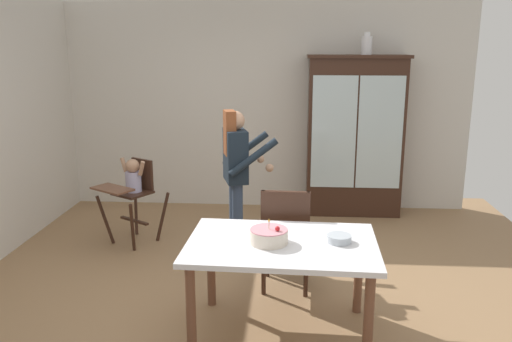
{
  "coord_description": "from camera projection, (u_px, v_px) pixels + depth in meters",
  "views": [
    {
      "loc": [
        0.36,
        -4.2,
        2.16
      ],
      "look_at": [
        0.02,
        0.7,
        0.95
      ],
      "focal_mm": 36.37,
      "sensor_mm": 36.0,
      "label": 1
    }
  ],
  "objects": [
    {
      "name": "serving_bowl",
      "position": [
        339.0,
        239.0,
        3.81
      ],
      "size": [
        0.18,
        0.18,
        0.05
      ],
      "primitive_type": "cylinder",
      "color": "#B2BCC6",
      "rests_on": "dining_table"
    },
    {
      "name": "adult_person",
      "position": [
        236.0,
        167.0,
        5.17
      ],
      "size": [
        0.6,
        0.59,
        1.53
      ],
      "rotation": [
        0.0,
        0.0,
        1.85
      ],
      "color": "#33425B",
      "rests_on": "ground_plane"
    },
    {
      "name": "birthday_cake",
      "position": [
        269.0,
        236.0,
        3.79
      ],
      "size": [
        0.28,
        0.28,
        0.19
      ],
      "color": "beige",
      "rests_on": "dining_table"
    },
    {
      "name": "dining_table",
      "position": [
        282.0,
        254.0,
        3.84
      ],
      "size": [
        1.43,
        0.98,
        0.74
      ],
      "color": "silver",
      "rests_on": "ground_plane"
    },
    {
      "name": "dining_chair_far_side",
      "position": [
        286.0,
        233.0,
        4.53
      ],
      "size": [
        0.46,
        0.46,
        0.96
      ],
      "rotation": [
        0.0,
        0.0,
        3.1
      ],
      "color": "#382116",
      "rests_on": "ground_plane"
    },
    {
      "name": "high_chair_with_toddler",
      "position": [
        133.0,
        186.0,
        5.65
      ],
      "size": [
        0.79,
        0.84,
        0.95
      ],
      "rotation": [
        0.0,
        0.0,
        -0.55
      ],
      "color": "#382116",
      "rests_on": "ground_plane"
    },
    {
      "name": "wall_back",
      "position": [
        265.0,
        107.0,
        6.84
      ],
      "size": [
        5.32,
        0.06,
        2.7
      ],
      "primitive_type": "cube",
      "color": "beige",
      "rests_on": "ground_plane"
    },
    {
      "name": "china_cabinet",
      "position": [
        355.0,
        136.0,
        6.58
      ],
      "size": [
        1.25,
        0.48,
        2.03
      ],
      "color": "#382116",
      "rests_on": "ground_plane"
    },
    {
      "name": "ceramic_vase",
      "position": [
        367.0,
        45.0,
        6.31
      ],
      "size": [
        0.13,
        0.13,
        0.27
      ],
      "color": "white",
      "rests_on": "china_cabinet"
    },
    {
      "name": "ground_plane",
      "position": [
        248.0,
        293.0,
        4.61
      ],
      "size": [
        6.24,
        6.24,
        0.0
      ],
      "primitive_type": "plane",
      "color": "#93704C"
    }
  ]
}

